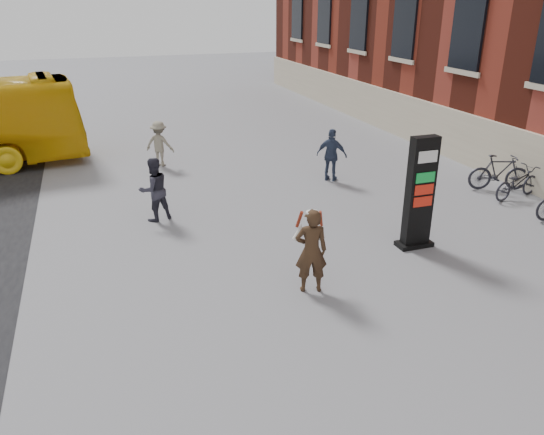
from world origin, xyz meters
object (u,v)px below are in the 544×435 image
object	(u,v)px
bike_6	(517,183)
pedestrian_a	(154,190)
bike_7	(499,172)
woman	(311,250)
pedestrian_b	(159,144)
info_pylon	(420,193)
pedestrian_c	(332,155)

from	to	relation	value
bike_6	pedestrian_a	bearing A→B (deg)	69.22
bike_7	bike_6	bearing A→B (deg)	-159.88
woman	pedestrian_b	distance (m)	9.98
pedestrian_b	woman	bearing A→B (deg)	131.93
info_pylon	pedestrian_c	xyz separation A→B (m)	(0.20, 5.23, -0.50)
pedestrian_a	bike_7	bearing A→B (deg)	155.93
pedestrian_a	pedestrian_c	distance (m)	6.10
pedestrian_b	pedestrian_c	distance (m)	6.16
bike_6	info_pylon	bearing A→B (deg)	100.85
pedestrian_a	pedestrian_c	xyz separation A→B (m)	(5.91, 1.52, -0.01)
bike_7	info_pylon	bearing A→B (deg)	139.69
pedestrian_a	pedestrian_c	size ratio (longest dim) A/B	1.01
pedestrian_b	bike_7	world-z (taller)	pedestrian_b
pedestrian_a	pedestrian_c	world-z (taller)	pedestrian_a
woman	pedestrian_c	world-z (taller)	woman
pedestrian_a	pedestrian_c	bearing A→B (deg)	175.92
woman	bike_6	distance (m)	8.53
woman	pedestrian_b	xyz separation A→B (m)	(-1.66, 9.84, -0.12)
woman	info_pylon	bearing A→B (deg)	-146.37
woman	bike_7	world-z (taller)	woman
pedestrian_a	pedestrian_b	bearing A→B (deg)	-117.96
bike_6	pedestrian_b	bearing A→B (deg)	43.68
pedestrian_a	woman	bearing A→B (deg)	98.84
info_pylon	pedestrian_a	bearing A→B (deg)	146.98
pedestrian_b	pedestrian_c	xyz separation A→B (m)	(5.07, -3.50, 0.06)
bike_6	woman	bearing A→B (deg)	99.77
info_pylon	bike_7	world-z (taller)	info_pylon
woman	pedestrian_a	xyz separation A→B (m)	(-2.50, 4.82, -0.05)
bike_7	pedestrian_a	bearing A→B (deg)	104.57
woman	pedestrian_a	size ratio (longest dim) A/B	1.04
pedestrian_b	bike_6	xyz separation A→B (m)	(9.63, -6.83, -0.32)
woman	bike_7	xyz separation A→B (m)	(7.96, 3.81, -0.36)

